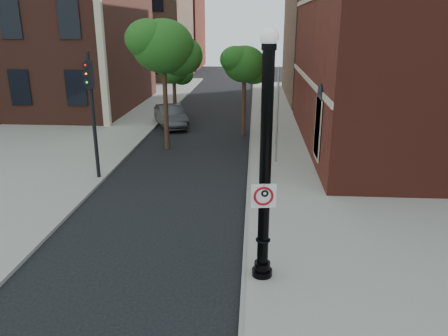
# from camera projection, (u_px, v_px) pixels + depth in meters

# --- Properties ---
(ground) EXTENTS (120.00, 120.00, 0.00)m
(ground) POSITION_uv_depth(u_px,v_px,m) (162.00, 283.00, 11.05)
(ground) COLOR black
(ground) RESTS_ON ground
(sidewalk_right) EXTENTS (8.00, 60.00, 0.12)m
(sidewalk_right) POSITION_uv_depth(u_px,v_px,m) (335.00, 165.00, 20.11)
(sidewalk_right) COLOR gray
(sidewalk_right) RESTS_ON ground
(sidewalk_left) EXTENTS (10.00, 50.00, 0.12)m
(sidewalk_left) POSITION_uv_depth(u_px,v_px,m) (83.00, 123.00, 28.69)
(sidewalk_left) COLOR gray
(sidewalk_left) RESTS_ON ground
(curb_edge) EXTENTS (0.10, 60.00, 0.14)m
(curb_edge) POSITION_uv_depth(u_px,v_px,m) (249.00, 163.00, 20.37)
(curb_edge) COLOR gray
(curb_edge) RESTS_ON ground
(bg_building_tan_a) EXTENTS (12.00, 12.00, 12.00)m
(bg_building_tan_a) POSITION_uv_depth(u_px,v_px,m) (136.00, 26.00, 51.66)
(bg_building_tan_a) COLOR #866149
(bg_building_tan_a) RESTS_ON ground
(bg_building_red) EXTENTS (12.00, 12.00, 10.00)m
(bg_building_red) POSITION_uv_depth(u_px,v_px,m) (161.00, 33.00, 65.24)
(bg_building_red) COLOR maroon
(bg_building_red) RESTS_ON ground
(bg_building_tan_b) EXTENTS (22.00, 14.00, 14.00)m
(bg_building_tan_b) POSITION_uv_depth(u_px,v_px,m) (423.00, 15.00, 36.21)
(bg_building_tan_b) COLOR #866149
(bg_building_tan_b) RESTS_ON ground
(lamppost) EXTENTS (0.52, 0.52, 6.18)m
(lamppost) POSITION_uv_depth(u_px,v_px,m) (265.00, 174.00, 10.35)
(lamppost) COLOR black
(lamppost) RESTS_ON ground
(no_parking_sign) EXTENTS (0.60, 0.13, 0.60)m
(no_parking_sign) POSITION_uv_depth(u_px,v_px,m) (264.00, 196.00, 10.35)
(no_parking_sign) COLOR white
(no_parking_sign) RESTS_ON ground
(parked_car) EXTENTS (2.95, 4.40, 1.37)m
(parked_car) POSITION_uv_depth(u_px,v_px,m) (171.00, 116.00, 27.76)
(parked_car) COLOR #2E2F34
(parked_car) RESTS_ON ground
(traffic_signal_left) EXTENTS (0.42, 0.46, 5.24)m
(traffic_signal_left) POSITION_uv_depth(u_px,v_px,m) (91.00, 96.00, 17.32)
(traffic_signal_left) COLOR black
(traffic_signal_left) RESTS_ON ground
(traffic_signal_right) EXTENTS (0.33, 0.40, 4.73)m
(traffic_signal_right) POSITION_uv_depth(u_px,v_px,m) (268.00, 104.00, 17.67)
(traffic_signal_right) COLOR black
(traffic_signal_right) RESTS_ON ground
(utility_pole) EXTENTS (0.09, 0.09, 4.48)m
(utility_pole) POSITION_uv_depth(u_px,v_px,m) (277.00, 117.00, 19.80)
(utility_pole) COLOR #999999
(utility_pole) RESTS_ON ground
(street_tree_a) EXTENTS (3.62, 3.27, 6.52)m
(street_tree_a) POSITION_uv_depth(u_px,v_px,m) (164.00, 47.00, 21.43)
(street_tree_a) COLOR #321F14
(street_tree_a) RESTS_ON ground
(street_tree_b) EXTENTS (2.36, 2.14, 4.26)m
(street_tree_b) POSITION_uv_depth(u_px,v_px,m) (174.00, 71.00, 28.24)
(street_tree_b) COLOR #321F14
(street_tree_b) RESTS_ON ground
(street_tree_c) EXTENTS (2.85, 2.57, 5.13)m
(street_tree_c) POSITION_uv_depth(u_px,v_px,m) (245.00, 65.00, 24.68)
(street_tree_c) COLOR #321F14
(street_tree_c) RESTS_ON ground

